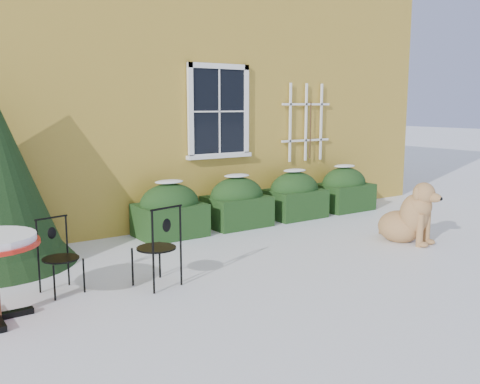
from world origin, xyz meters
TOP-DOWN VIEW (x-y plane):
  - ground at (0.00, 0.00)m, footprint 80.00×80.00m
  - house at (0.00, 7.00)m, footprint 12.40×8.40m
  - hedge_row at (1.65, 2.55)m, footprint 4.95×0.80m
  - patio_chair_near at (-1.51, 0.46)m, footprint 0.51×0.50m
  - patio_chair_far at (-2.52, 0.92)m, footprint 0.44×0.44m
  - dog at (2.52, 0.11)m, footprint 0.73×1.10m

SIDE VIEW (x-z plane):
  - ground at x=0.00m, z-range 0.00..0.00m
  - dog at x=2.52m, z-range -0.10..0.88m
  - hedge_row at x=1.65m, z-range -0.05..0.86m
  - patio_chair_far at x=-2.52m, z-range 0.00..0.85m
  - patio_chair_near at x=-1.51m, z-range 0.00..0.96m
  - house at x=0.00m, z-range 0.02..6.42m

